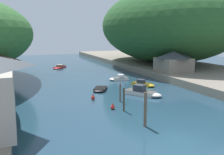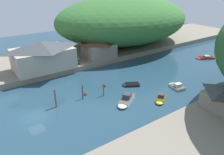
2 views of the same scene
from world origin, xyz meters
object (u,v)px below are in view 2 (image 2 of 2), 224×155
(person_by_boathouse, at_px, (39,68))
(waterfront_building, at_px, (43,55))
(channel_buoy_near, at_px, (85,94))
(boat_far_upstream, at_px, (126,100))
(person_on_quay, at_px, (79,61))
(boat_white_cruiser, at_px, (161,99))
(boat_small_dinghy, at_px, (176,86))
(boat_far_right_bank, at_px, (130,85))
(boat_red_skiff, at_px, (205,57))
(boathouse_shed, at_px, (99,48))
(channel_buoy_far, at_px, (105,85))

(person_by_boathouse, bearing_deg, waterfront_building, 48.36)
(channel_buoy_near, bearing_deg, boat_far_upstream, 34.77)
(person_on_quay, bearing_deg, waterfront_building, 178.30)
(boat_white_cruiser, bearing_deg, channel_buoy_near, 13.89)
(waterfront_building, distance_m, boat_small_dinghy, 31.79)
(boat_far_right_bank, relative_size, person_on_quay, 2.49)
(boat_small_dinghy, height_order, boat_red_skiff, boat_small_dinghy)
(channel_buoy_near, height_order, person_by_boathouse, person_by_boathouse)
(waterfront_building, bearing_deg, person_on_quay, 72.40)
(boathouse_shed, distance_m, boat_far_right_bank, 17.64)
(boat_far_right_bank, relative_size, channel_buoy_far, 4.94)
(boat_small_dinghy, bearing_deg, boathouse_shed, 111.21)
(waterfront_building, height_order, boat_far_upstream, waterfront_building)
(boathouse_shed, xyz_separation_m, boat_red_skiff, (15.48, 27.29, -3.93))
(boat_red_skiff, relative_size, channel_buoy_far, 6.82)
(waterfront_building, xyz_separation_m, boat_red_skiff, (15.94, 42.76, -4.61))
(boat_far_upstream, height_order, person_by_boathouse, person_by_boathouse)
(person_on_quay, bearing_deg, boat_small_dinghy, -44.21)
(channel_buoy_near, bearing_deg, boat_red_skiff, 89.60)
(boathouse_shed, xyz_separation_m, boat_small_dinghy, (23.50, 4.93, -3.82))
(boathouse_shed, xyz_separation_m, boat_white_cruiser, (25.47, -1.92, -3.82))
(boat_far_right_bank, height_order, person_on_quay, person_on_quay)
(boat_small_dinghy, relative_size, boat_red_skiff, 0.69)
(boathouse_shed, relative_size, boat_far_upstream, 1.43)
(boathouse_shed, xyz_separation_m, channel_buoy_far, (14.26, -7.47, -3.85))
(boathouse_shed, height_order, boat_red_skiff, boathouse_shed)
(waterfront_building, xyz_separation_m, person_on_quay, (2.57, 8.09, -2.52))
(boat_far_upstream, height_order, channel_buoy_near, boat_far_upstream)
(person_by_boathouse, bearing_deg, boat_white_cruiser, -50.06)
(boat_red_skiff, bearing_deg, person_by_boathouse, 101.70)
(boat_white_cruiser, distance_m, person_on_quay, 24.08)
(boat_far_right_bank, height_order, boat_red_skiff, boat_red_skiff)
(boathouse_shed, distance_m, person_by_boathouse, 17.51)
(person_on_quay, xyz_separation_m, person_by_boathouse, (-0.92, -10.00, 0.00))
(boat_white_cruiser, height_order, channel_buoy_near, boat_white_cruiser)
(boat_white_cruiser, bearing_deg, person_by_boathouse, -0.09)
(boat_white_cruiser, bearing_deg, person_on_quay, -19.42)
(boat_far_right_bank, bearing_deg, boathouse_shed, 20.80)
(boat_white_cruiser, xyz_separation_m, channel_buoy_near, (-10.28, -10.80, -0.05))
(boat_red_skiff, relative_size, boat_white_cruiser, 1.30)
(channel_buoy_near, bearing_deg, boat_far_right_bank, 79.97)
(boat_small_dinghy, xyz_separation_m, person_on_quay, (-21.40, -12.30, 1.99))
(boat_white_cruiser, bearing_deg, boat_small_dinghy, -106.43)
(boat_far_right_bank, height_order, boat_far_upstream, boat_far_upstream)
(boathouse_shed, bearing_deg, boat_small_dinghy, 11.84)
(boat_red_skiff, height_order, person_by_boathouse, person_by_boathouse)
(waterfront_building, xyz_separation_m, boat_far_right_bank, (17.47, 12.93, -4.66))
(boat_far_upstream, xyz_separation_m, channel_buoy_far, (-7.90, 0.42, -0.14))
(channel_buoy_near, xyz_separation_m, person_by_boathouse, (-14.02, -4.64, 2.04))
(channel_buoy_far, bearing_deg, boathouse_shed, 152.37)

